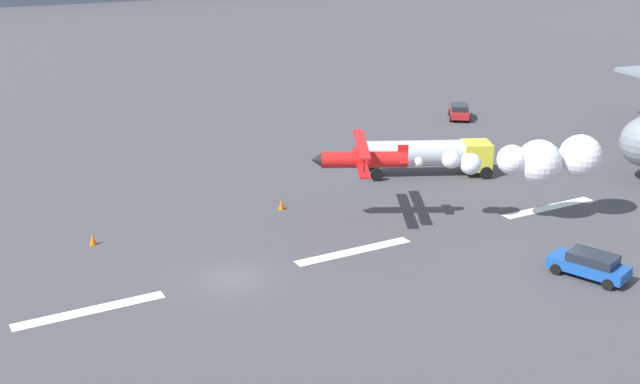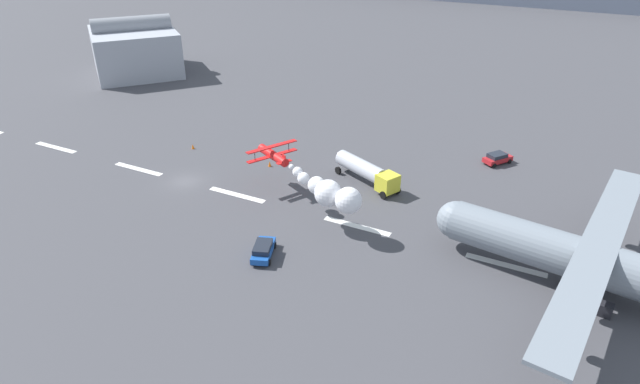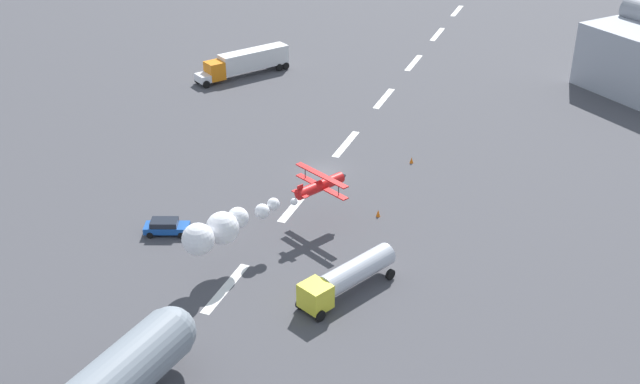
{
  "view_description": "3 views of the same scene",
  "coord_description": "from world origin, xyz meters",
  "px_view_note": "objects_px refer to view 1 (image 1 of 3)",
  "views": [
    {
      "loc": [
        -15.32,
        -38.53,
        19.69
      ],
      "look_at": [
        6.5,
        1.37,
        3.78
      ],
      "focal_mm": 44.14,
      "sensor_mm": 36.0,
      "label": 1
    },
    {
      "loc": [
        43.93,
        -47.6,
        32.07
      ],
      "look_at": [
        19.8,
        0.0,
        3.24
      ],
      "focal_mm": 30.03,
      "sensor_mm": 36.0,
      "label": 2
    },
    {
      "loc": [
        74.65,
        27.96,
        40.28
      ],
      "look_at": [
        11.26,
        3.93,
        3.8
      ],
      "focal_mm": 43.78,
      "sensor_mm": 36.0,
      "label": 3
    }
  ],
  "objects_px": {
    "followme_car_yellow": "(590,264)",
    "traffic_cone_far": "(281,204)",
    "fuel_tanker_truck": "(430,154)",
    "airport_staff_sedan": "(459,111)",
    "stunt_biplane_red": "(523,159)",
    "traffic_cone_near": "(93,239)"
  },
  "relations": [
    {
      "from": "traffic_cone_near",
      "to": "stunt_biplane_red",
      "type": "bearing_deg",
      "value": -20.29
    },
    {
      "from": "followme_car_yellow",
      "to": "traffic_cone_near",
      "type": "bearing_deg",
      "value": 142.24
    },
    {
      "from": "followme_car_yellow",
      "to": "traffic_cone_far",
      "type": "xyz_separation_m",
      "value": [
        -10.7,
        18.62,
        -0.44
      ]
    },
    {
      "from": "stunt_biplane_red",
      "to": "fuel_tanker_truck",
      "type": "xyz_separation_m",
      "value": [
        0.67,
        11.2,
        -2.66
      ]
    },
    {
      "from": "followme_car_yellow",
      "to": "traffic_cone_far",
      "type": "distance_m",
      "value": 21.48
    },
    {
      "from": "stunt_biplane_red",
      "to": "followme_car_yellow",
      "type": "distance_m",
      "value": 9.83
    },
    {
      "from": "stunt_biplane_red",
      "to": "traffic_cone_far",
      "type": "xyz_separation_m",
      "value": [
        -13.25,
        9.83,
        -4.03
      ]
    },
    {
      "from": "followme_car_yellow",
      "to": "airport_staff_sedan",
      "type": "relative_size",
      "value": 1.08
    },
    {
      "from": "fuel_tanker_truck",
      "to": "followme_car_yellow",
      "type": "bearing_deg",
      "value": -99.16
    },
    {
      "from": "fuel_tanker_truck",
      "to": "airport_staff_sedan",
      "type": "height_order",
      "value": "fuel_tanker_truck"
    },
    {
      "from": "fuel_tanker_truck",
      "to": "followme_car_yellow",
      "type": "relative_size",
      "value": 2.13
    },
    {
      "from": "airport_staff_sedan",
      "to": "traffic_cone_near",
      "type": "height_order",
      "value": "airport_staff_sedan"
    },
    {
      "from": "followme_car_yellow",
      "to": "airport_staff_sedan",
      "type": "distance_m",
      "value": 37.97
    },
    {
      "from": "followme_car_yellow",
      "to": "traffic_cone_near",
      "type": "xyz_separation_m",
      "value": [
        -24.04,
        18.62,
        -0.44
      ]
    },
    {
      "from": "fuel_tanker_truck",
      "to": "traffic_cone_far",
      "type": "relative_size",
      "value": 13.5
    },
    {
      "from": "stunt_biplane_red",
      "to": "followme_car_yellow",
      "type": "xyz_separation_m",
      "value": [
        -2.55,
        -8.79,
        -3.6
      ]
    },
    {
      "from": "fuel_tanker_truck",
      "to": "traffic_cone_far",
      "type": "height_order",
      "value": "fuel_tanker_truck"
    },
    {
      "from": "traffic_cone_far",
      "to": "airport_staff_sedan",
      "type": "bearing_deg",
      "value": 28.66
    },
    {
      "from": "stunt_biplane_red",
      "to": "fuel_tanker_truck",
      "type": "distance_m",
      "value": 11.53
    },
    {
      "from": "stunt_biplane_red",
      "to": "airport_staff_sedan",
      "type": "height_order",
      "value": "stunt_biplane_red"
    },
    {
      "from": "stunt_biplane_red",
      "to": "traffic_cone_near",
      "type": "relative_size",
      "value": 23.95
    },
    {
      "from": "stunt_biplane_red",
      "to": "airport_staff_sedan",
      "type": "bearing_deg",
      "value": 59.73
    }
  ]
}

